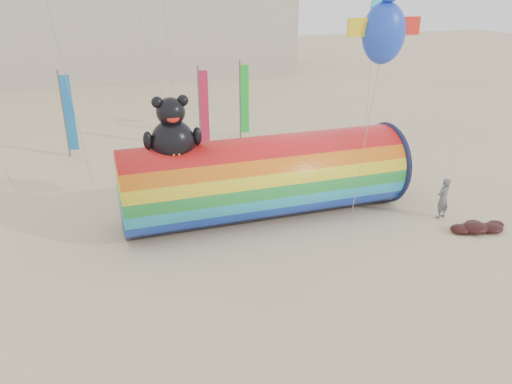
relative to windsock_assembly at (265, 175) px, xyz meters
name	(u,v)px	position (x,y,z in m)	size (l,w,h in m)	color
ground	(256,268)	(-1.85, -4.24, -1.93)	(160.00, 160.00, 0.00)	#CCB58C
windsock_assembly	(265,175)	(0.00, 0.00, 0.00)	(12.65, 3.85, 5.83)	red
kite_handler	(443,198)	(7.41, -2.84, -0.99)	(0.69, 0.45, 1.90)	#55575D
fabric_bundle	(478,227)	(8.08, -4.45, -1.76)	(2.62, 1.35, 0.41)	#3E0F0B
festival_banners	(175,107)	(-1.93, 11.37, 0.70)	(11.62, 1.36, 5.20)	#59595E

